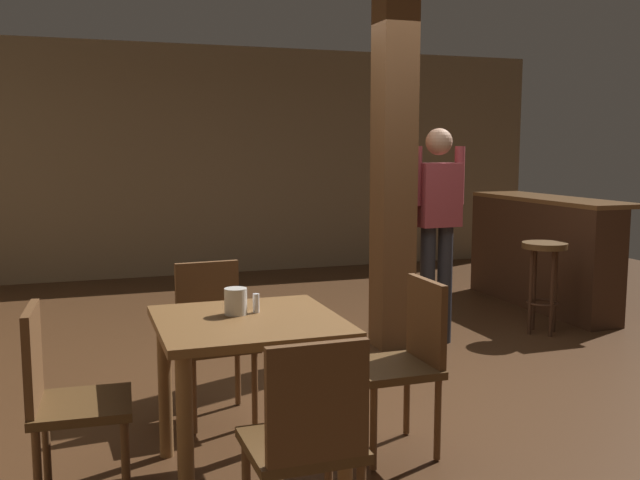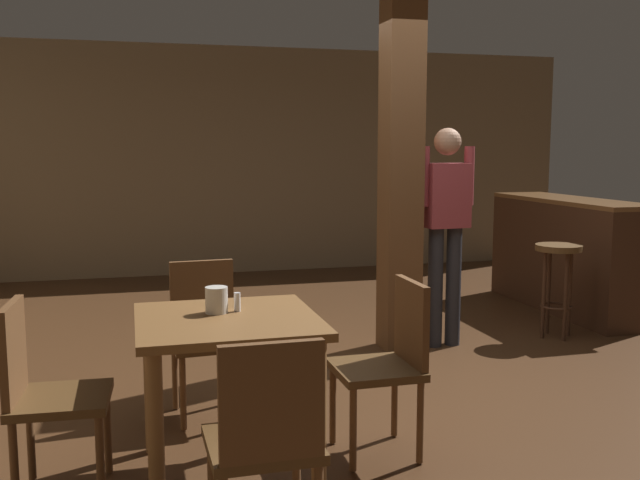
# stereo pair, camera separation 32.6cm
# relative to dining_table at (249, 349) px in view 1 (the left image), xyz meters

# --- Properties ---
(ground_plane) EXTENTS (10.80, 10.80, 0.00)m
(ground_plane) POSITION_rel_dining_table_xyz_m (1.27, 1.13, -0.63)
(ground_plane) COLOR #422816
(wall_back) EXTENTS (8.00, 0.10, 2.80)m
(wall_back) POSITION_rel_dining_table_xyz_m (1.27, 5.63, 0.77)
(wall_back) COLOR #756047
(wall_back) RESTS_ON ground_plane
(pillar) EXTENTS (0.28, 0.28, 2.80)m
(pillar) POSITION_rel_dining_table_xyz_m (1.59, 1.85, 0.77)
(pillar) COLOR brown
(pillar) RESTS_ON ground_plane
(dining_table) EXTENTS (0.85, 0.85, 0.78)m
(dining_table) POSITION_rel_dining_table_xyz_m (0.00, 0.00, 0.00)
(dining_table) COLOR brown
(dining_table) RESTS_ON ground_plane
(chair_north) EXTENTS (0.45, 0.45, 0.89)m
(chair_north) POSITION_rel_dining_table_xyz_m (-0.02, 0.84, -0.12)
(chair_north) COLOR #4C3319
(chair_north) RESTS_ON ground_plane
(chair_east) EXTENTS (0.42, 0.42, 0.89)m
(chair_east) POSITION_rel_dining_table_xyz_m (0.83, 0.03, -0.12)
(chair_east) COLOR #4C3319
(chair_east) RESTS_ON ground_plane
(chair_south) EXTENTS (0.42, 0.42, 0.89)m
(chair_south) POSITION_rel_dining_table_xyz_m (0.03, -0.80, -0.12)
(chair_south) COLOR #4C3319
(chair_south) RESTS_ON ground_plane
(chair_west) EXTENTS (0.44, 0.44, 0.89)m
(chair_west) POSITION_rel_dining_table_xyz_m (-0.83, -0.02, -0.12)
(chair_west) COLOR #4C3319
(chair_west) RESTS_ON ground_plane
(napkin_cup) EXTENTS (0.11, 0.11, 0.13)m
(napkin_cup) POSITION_rel_dining_table_xyz_m (-0.04, 0.10, 0.21)
(napkin_cup) COLOR beige
(napkin_cup) RESTS_ON dining_table
(salt_shaker) EXTENTS (0.03, 0.03, 0.09)m
(salt_shaker) POSITION_rel_dining_table_xyz_m (0.06, 0.10, 0.20)
(salt_shaker) COLOR silver
(salt_shaker) RESTS_ON dining_table
(standing_person) EXTENTS (0.47, 0.22, 1.72)m
(standing_person) POSITION_rel_dining_table_xyz_m (1.96, 1.81, 0.37)
(standing_person) COLOR maroon
(standing_person) RESTS_ON ground_plane
(bar_counter) EXTENTS (0.56, 1.98, 1.08)m
(bar_counter) POSITION_rel_dining_table_xyz_m (3.57, 2.67, -0.08)
(bar_counter) COLOR brown
(bar_counter) RESTS_ON ground_plane
(bar_stool_near) EXTENTS (0.38, 0.38, 0.78)m
(bar_stool_near) POSITION_rel_dining_table_xyz_m (2.96, 1.79, -0.04)
(bar_stool_near) COLOR #4C3319
(bar_stool_near) RESTS_ON ground_plane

